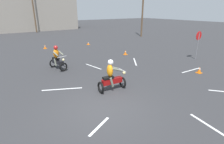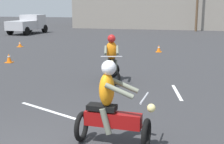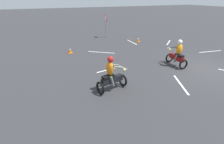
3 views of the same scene
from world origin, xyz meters
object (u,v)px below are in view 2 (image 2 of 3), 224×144
traffic_cone_far_right (9,58)px  motorcycle_rider_background (112,61)px  traffic_cone_far_center (20,44)px  motorcycle_rider_foreground (111,109)px  traffic_cone_mid_center (159,49)px  pickup_truck (28,24)px

traffic_cone_far_right → motorcycle_rider_background: bearing=-23.7°
motorcycle_rider_background → traffic_cone_far_center: (-7.94, 7.56, -0.56)m
motorcycle_rider_foreground → traffic_cone_mid_center: motorcycle_rider_foreground is taller
motorcycle_rider_background → traffic_cone_mid_center: 7.54m
motorcycle_rider_foreground → traffic_cone_mid_center: size_ratio=4.08×
motorcycle_rider_background → pickup_truck: bearing=-67.2°
motorcycle_rider_foreground → traffic_cone_far_center: motorcycle_rider_foreground is taller
traffic_cone_far_center → traffic_cone_far_right: bearing=-65.1°
motorcycle_rider_foreground → motorcycle_rider_background: bearing=-163.0°
traffic_cone_far_center → motorcycle_rider_foreground: bearing=-53.8°
pickup_truck → traffic_cone_mid_center: 15.75m
motorcycle_rider_foreground → motorcycle_rider_background: (-1.21, 4.93, 0.00)m
motorcycle_rider_background → motorcycle_rider_foreground: bearing=90.0°
motorcycle_rider_background → traffic_cone_far_center: 10.97m
pickup_truck → traffic_cone_far_center: (4.15, -8.71, -0.76)m
traffic_cone_far_center → traffic_cone_mid_center: bearing=-0.7°
traffic_cone_far_right → traffic_cone_far_center: traffic_cone_far_right is taller
motorcycle_rider_background → pickup_truck: 20.27m
traffic_cone_mid_center → traffic_cone_far_right: traffic_cone_far_right is taller
motorcycle_rider_foreground → traffic_cone_far_center: bearing=-140.6°
motorcycle_rider_background → traffic_cone_mid_center: bearing=-111.1°
traffic_cone_far_right → traffic_cone_mid_center: bearing=37.7°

